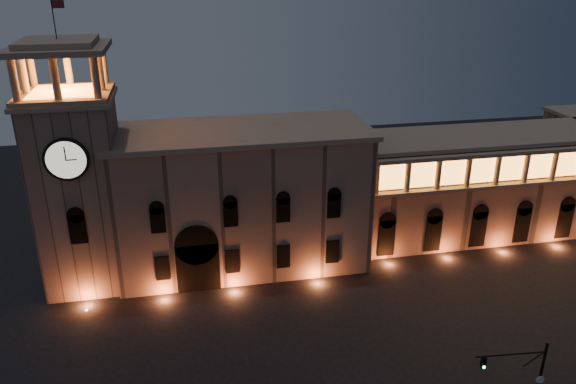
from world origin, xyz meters
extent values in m
plane|color=black|center=(0.00, 0.00, 0.00)|extent=(160.00, 160.00, 0.00)
cube|color=#896B5A|center=(-2.00, 22.00, 8.50)|extent=(30.00, 12.00, 17.00)
cube|color=gray|center=(-2.00, 22.00, 17.30)|extent=(30.80, 12.80, 0.60)
cube|color=black|center=(-8.00, 16.60, 3.00)|extent=(5.00, 1.40, 6.00)
cylinder|color=black|center=(-8.00, 16.60, 6.00)|extent=(5.00, 1.40, 5.00)
cube|color=orange|center=(-8.00, 16.40, 2.80)|extent=(4.20, 0.20, 5.00)
cube|color=#896B5A|center=(-20.50, 21.00, 11.00)|extent=(9.00, 9.00, 22.00)
cube|color=gray|center=(-20.50, 21.00, 22.25)|extent=(9.80, 9.80, 0.50)
cylinder|color=black|center=(-20.50, 16.32, 17.00)|extent=(4.60, 0.35, 4.60)
cylinder|color=beige|center=(-20.50, 16.18, 17.00)|extent=(4.00, 0.12, 4.00)
cube|color=gray|center=(-20.50, 21.00, 22.75)|extent=(9.40, 9.40, 0.50)
cube|color=orange|center=(-20.50, 21.00, 23.05)|extent=(6.80, 6.80, 0.15)
cylinder|color=gray|center=(-24.30, 17.20, 25.10)|extent=(0.76, 0.76, 4.20)
cylinder|color=gray|center=(-20.50, 17.20, 25.10)|extent=(0.76, 0.76, 4.20)
cylinder|color=gray|center=(-16.70, 17.20, 25.10)|extent=(0.76, 0.76, 4.20)
cylinder|color=gray|center=(-24.30, 24.80, 25.10)|extent=(0.76, 0.76, 4.20)
cylinder|color=gray|center=(-20.50, 24.80, 25.10)|extent=(0.76, 0.76, 4.20)
cylinder|color=gray|center=(-16.70, 24.80, 25.10)|extent=(0.76, 0.76, 4.20)
cylinder|color=gray|center=(-24.30, 21.00, 25.10)|extent=(0.76, 0.76, 4.20)
cylinder|color=gray|center=(-16.70, 21.00, 25.10)|extent=(0.76, 0.76, 4.20)
cube|color=gray|center=(-20.50, 21.00, 27.50)|extent=(9.80, 9.80, 0.60)
cube|color=gray|center=(-20.50, 21.00, 28.10)|extent=(7.50, 7.50, 0.60)
cylinder|color=black|center=(-20.50, 21.00, 30.40)|extent=(0.10, 0.10, 4.00)
plane|color=maroon|center=(-19.90, 21.00, 31.80)|extent=(1.20, 0.00, 1.20)
cube|color=#846654|center=(32.00, 24.00, 7.00)|extent=(40.00, 10.00, 14.00)
cube|color=gray|center=(32.00, 24.00, 14.25)|extent=(40.60, 10.60, 0.50)
cube|color=gray|center=(32.00, 18.50, 9.30)|extent=(40.00, 1.20, 0.40)
cube|color=gray|center=(32.00, 18.50, 13.60)|extent=(40.00, 1.40, 0.50)
cube|color=orange|center=(32.00, 19.05, 11.50)|extent=(38.00, 0.15, 3.60)
cylinder|color=gray|center=(14.00, 18.50, 11.50)|extent=(0.70, 0.70, 4.00)
cylinder|color=gray|center=(18.00, 18.50, 11.50)|extent=(0.70, 0.70, 4.00)
cylinder|color=gray|center=(22.00, 18.50, 11.50)|extent=(0.70, 0.70, 4.00)
cylinder|color=gray|center=(26.00, 18.50, 11.50)|extent=(0.70, 0.70, 4.00)
cylinder|color=gray|center=(30.00, 18.50, 11.50)|extent=(0.70, 0.70, 4.00)
cylinder|color=gray|center=(34.00, 18.50, 11.50)|extent=(0.70, 0.70, 4.00)
cylinder|color=gray|center=(38.00, 18.50, 11.50)|extent=(0.70, 0.70, 4.00)
sphere|color=black|center=(18.00, -10.10, 8.11)|extent=(0.32, 0.32, 0.32)
cylinder|color=black|center=(15.16, -9.86, 7.42)|extent=(5.70, 0.61, 0.14)
cube|color=black|center=(12.99, -9.68, 6.85)|extent=(0.37, 0.35, 0.97)
cylinder|color=#0CE53F|center=(12.98, -9.87, 6.53)|extent=(0.21, 0.11, 0.21)
cylinder|color=silver|center=(17.93, -10.26, 4.80)|extent=(0.69, 0.10, 0.69)
camera|label=1|loc=(-8.90, -41.30, 35.85)|focal=35.00mm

